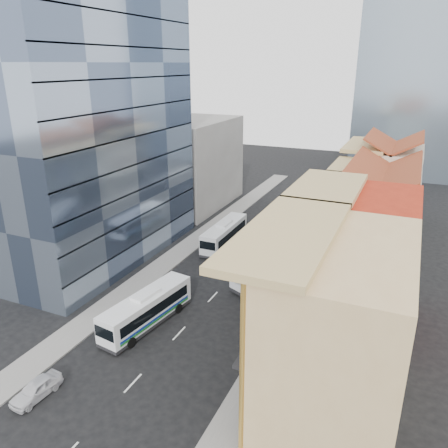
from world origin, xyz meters
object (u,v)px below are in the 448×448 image
at_px(office_tower, 91,133).
at_px(shophouse_tan, 340,330).
at_px(sedan_left, 36,389).
at_px(bus_left_near, 147,308).
at_px(bus_right, 279,263).
at_px(bus_left_far, 224,234).

bearing_deg(office_tower, shophouse_tan, -24.30).
bearing_deg(shophouse_tan, sedan_left, -157.83).
distance_m(bus_left_near, bus_right, 15.79).
distance_m(shophouse_tan, bus_left_near, 18.13).
height_order(bus_left_far, bus_right, bus_right).
distance_m(bus_left_far, sedan_left, 30.74).
bearing_deg(bus_left_far, bus_left_near, -87.13).
relative_size(bus_left_far, sedan_left, 2.62).
xyz_separation_m(bus_left_far, bus_right, (9.33, -6.26, 0.35)).
bearing_deg(bus_right, bus_left_far, 170.57).
bearing_deg(bus_left_far, office_tower, -145.33).
bearing_deg(bus_left_near, bus_left_far, 101.27).
bearing_deg(sedan_left, bus_left_near, 83.60).
height_order(office_tower, bus_left_near, office_tower).
bearing_deg(sedan_left, shophouse_tan, 26.65).
distance_m(office_tower, sedan_left, 28.63).
height_order(bus_left_near, bus_right, bus_right).
distance_m(shophouse_tan, office_tower, 35.19).
height_order(bus_left_near, bus_left_far, bus_left_near).
relative_size(bus_left_near, sedan_left, 2.64).
relative_size(bus_left_far, bus_right, 0.82).
relative_size(office_tower, sedan_left, 7.72).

